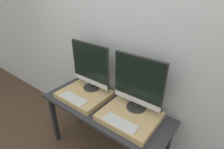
{
  "coord_description": "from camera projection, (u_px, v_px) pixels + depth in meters",
  "views": [
    {
      "loc": [
        0.98,
        -0.86,
        1.93
      ],
      "look_at": [
        0.0,
        0.42,
        1.08
      ],
      "focal_mm": 28.0,
      "sensor_mm": 36.0,
      "label": 1
    }
  ],
  "objects": [
    {
      "name": "wall_back",
      "position": [
        124.0,
        49.0,
        1.87
      ],
      "size": [
        8.0,
        0.04,
        2.6
      ],
      "color": "silver",
      "rests_on": "ground_plane"
    },
    {
      "name": "workbench",
      "position": [
        104.0,
        114.0,
        1.93
      ],
      "size": [
        1.46,
        0.56,
        0.74
      ],
      "color": "#2D2D33",
      "rests_on": "ground_plane"
    },
    {
      "name": "wooden_riser_left",
      "position": [
        85.0,
        94.0,
        2.05
      ],
      "size": [
        0.55,
        0.47,
        0.06
      ],
      "color": "tan",
      "rests_on": "workbench"
    },
    {
      "name": "monitor_left",
      "position": [
        90.0,
        66.0,
        1.99
      ],
      "size": [
        0.53,
        0.2,
        0.56
      ],
      "color": "#282828",
      "rests_on": "wooden_riser_left"
    },
    {
      "name": "keyboard_left",
      "position": [
        74.0,
        98.0,
        1.92
      ],
      "size": [
        0.33,
        0.12,
        0.01
      ],
      "color": "silver",
      "rests_on": "wooden_riser_left"
    },
    {
      "name": "wooden_riser_right",
      "position": [
        129.0,
        116.0,
        1.72
      ],
      "size": [
        0.55,
        0.47,
        0.06
      ],
      "color": "tan",
      "rests_on": "workbench"
    },
    {
      "name": "monitor_right",
      "position": [
        138.0,
        83.0,
        1.65
      ],
      "size": [
        0.53,
        0.2,
        0.56
      ],
      "color": "#282828",
      "rests_on": "wooden_riser_right"
    },
    {
      "name": "keyboard_right",
      "position": [
        120.0,
        123.0,
        1.58
      ],
      "size": [
        0.33,
        0.12,
        0.01
      ],
      "color": "silver",
      "rests_on": "wooden_riser_right"
    }
  ]
}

